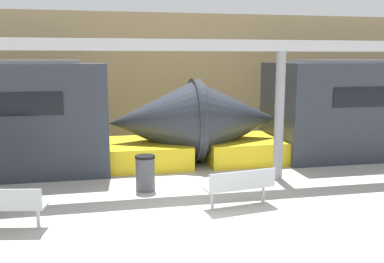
% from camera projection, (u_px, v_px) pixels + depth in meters
% --- Properties ---
extents(ground_plane, '(60.00, 60.00, 0.00)m').
position_uv_depth(ground_plane, '(203.00, 230.00, 8.18)').
color(ground_plane, '#B2AFA8').
extents(station_wall, '(56.00, 0.20, 5.00)m').
position_uv_depth(station_wall, '(148.00, 77.00, 16.91)').
color(station_wall, tan).
rests_on(station_wall, ground_plane).
extents(bench_near, '(1.63, 0.69, 0.86)m').
position_uv_depth(bench_near, '(240.00, 185.00, 9.32)').
color(bench_near, '#ADB2B7').
rests_on(bench_near, ground_plane).
extents(bench_far, '(1.63, 0.72, 0.86)m').
position_uv_depth(bench_far, '(2.00, 204.00, 8.06)').
color(bench_far, '#ADB2B7').
rests_on(bench_far, ground_plane).
extents(trash_bin, '(0.50, 0.50, 0.89)m').
position_uv_depth(trash_bin, '(145.00, 173.00, 10.56)').
color(trash_bin, '#4C4F54').
rests_on(trash_bin, ground_plane).
extents(support_column_near, '(0.25, 0.25, 3.42)m').
position_uv_depth(support_column_near, '(279.00, 116.00, 11.41)').
color(support_column_near, gray).
rests_on(support_column_near, ground_plane).
extents(canopy_beam, '(28.00, 0.60, 0.28)m').
position_uv_depth(canopy_beam, '(282.00, 46.00, 11.10)').
color(canopy_beam, '#B7B7BC').
rests_on(canopy_beam, support_column_near).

